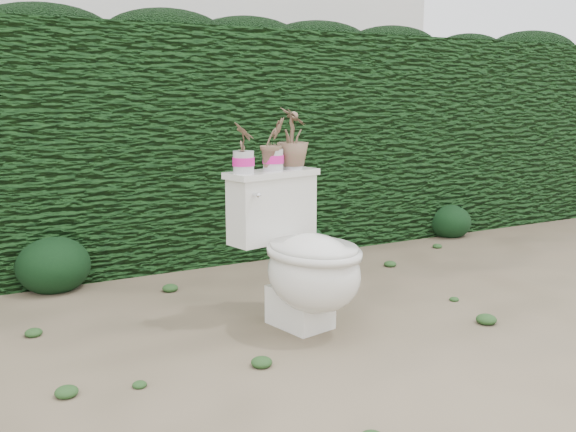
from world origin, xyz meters
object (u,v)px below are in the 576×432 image
potted_plant_left (243,149)px  potted_plant_center (273,145)px  potted_plant_right (293,140)px  toilet (303,259)px

potted_plant_left → potted_plant_center: (0.18, 0.04, 0.01)m
potted_plant_left → potted_plant_center: size_ratio=0.93×
potted_plant_center → potted_plant_right: bearing=-2.3°
potted_plant_center → potted_plant_right: (0.13, 0.03, 0.02)m
toilet → potted_plant_right: size_ratio=2.56×
toilet → potted_plant_left: 0.62m
toilet → potted_plant_center: (-0.04, 0.24, 0.55)m
potted_plant_center → potted_plant_right: 0.13m
toilet → potted_plant_center: bearing=88.2°
toilet → potted_plant_right: 0.64m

